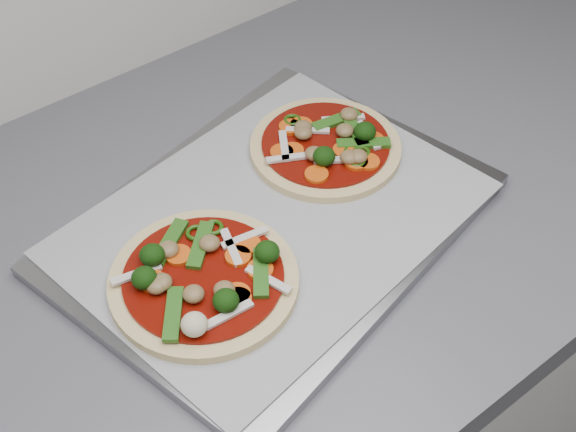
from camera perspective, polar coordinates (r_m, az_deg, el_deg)
base_cabinet at (r=1.45m, az=15.60°, el=-3.38°), size 3.60×0.60×0.86m
baking_tray at (r=0.81m, az=-1.06°, el=-0.51°), size 0.47×0.39×0.01m
parchment at (r=0.81m, az=-1.07°, el=-0.13°), size 0.44×0.35×0.00m
pizza_left at (r=0.74m, az=-6.10°, el=-4.45°), size 0.19×0.19×0.03m
pizza_right at (r=0.87m, az=2.87°, el=5.04°), size 0.19×0.19×0.03m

